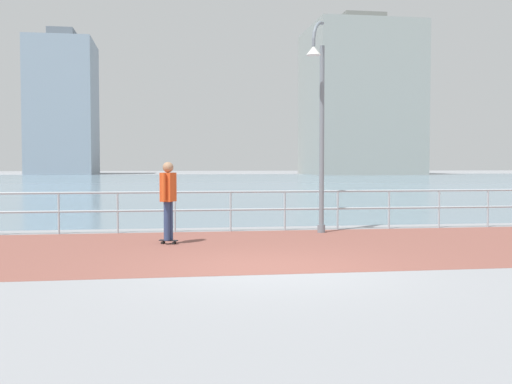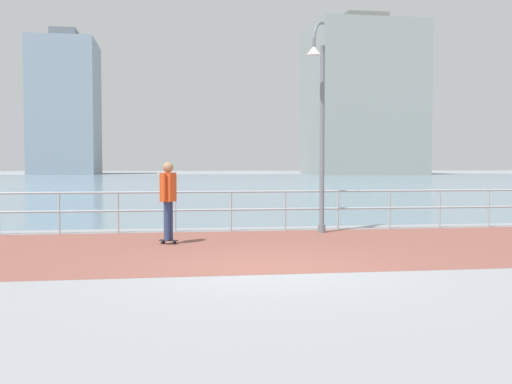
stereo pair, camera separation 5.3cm
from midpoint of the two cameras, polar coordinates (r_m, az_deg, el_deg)
ground at (r=49.77m, az=-6.49°, el=0.63°), size 220.00×220.00×0.00m
brick_paving at (r=12.44m, az=-0.76°, el=-5.24°), size 28.00×6.11×0.01m
harbor_water at (r=60.31m, az=-6.82°, el=0.97°), size 180.00×88.00×0.00m
waterfront_railing at (r=15.38m, az=-2.27°, el=-1.06°), size 25.25×0.06×1.04m
lamppost at (r=15.05m, az=6.09°, el=7.10°), size 0.60×0.71×5.21m
skateboarder at (r=13.04m, az=-8.12°, el=-0.26°), size 0.41×0.54×1.75m
tower_beige at (r=112.53m, az=-17.43°, el=7.60°), size 10.97×13.88×25.10m
tower_concrete at (r=105.04m, az=9.89°, el=8.44°), size 17.39×17.36×26.57m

